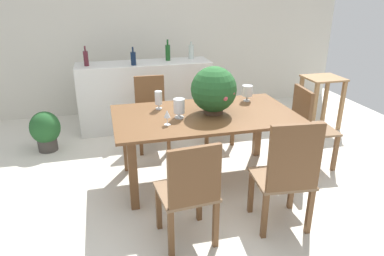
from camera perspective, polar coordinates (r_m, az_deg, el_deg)
The scene contains 20 objects.
ground_plane at distance 4.11m, azimuth 1.79°, elevation -7.72°, with size 7.04×7.04×0.00m, color silver.
back_wall at distance 6.16m, azimuth -4.98°, elevation 15.01°, with size 6.40×0.10×2.60m, color beige.
dining_table at distance 3.80m, azimuth 2.01°, elevation 0.77°, with size 1.92×1.09×0.77m.
chair_near_right at distance 3.10m, azimuth 15.10°, elevation -6.90°, with size 0.52×0.50×1.05m.
chair_foot_end at distance 4.36m, azimuth 18.12°, elevation 0.73°, with size 0.48×0.50×0.96m.
chair_far_right at distance 4.91m, azimuth 3.39°, elevation 3.88°, with size 0.45×0.48×0.92m.
chair_near_left at distance 2.85m, azimuth -0.32°, elevation -9.89°, with size 0.49×0.50×0.95m.
chair_far_left at distance 4.74m, azimuth -6.57°, elevation 3.12°, with size 0.44×0.48×0.93m.
flower_centerpiece at distance 3.71m, azimuth 3.51°, elevation 6.11°, with size 0.48×0.48×0.50m.
crystal_vase_left at distance 3.89m, azimuth -5.40°, elevation 4.73°, with size 0.08×0.08×0.20m.
crystal_vase_center_near at distance 4.20m, azimuth 8.84°, elevation 5.85°, with size 0.12×0.12×0.19m.
crystal_vase_right at distance 3.61m, azimuth -2.08°, elevation 3.44°, with size 0.11×0.11×0.20m.
wine_glass at distance 3.43m, azimuth -4.01°, elevation 2.17°, with size 0.06×0.06×0.15m.
kitchen_counter at distance 5.41m, azimuth -7.48°, elevation 5.22°, with size 1.94×0.53×0.99m, color silver.
wine_bottle_clear at distance 5.51m, azimuth -0.14°, elevation 12.14°, with size 0.08×0.08×0.25m.
wine_bottle_tall at distance 5.11m, azimuth -9.40°, elevation 10.97°, with size 0.07×0.07×0.25m.
wine_bottle_amber at distance 5.38m, azimuth -3.90°, elevation 12.02°, with size 0.07×0.07×0.31m.
wine_bottle_dark at distance 5.20m, azimuth -16.64°, elevation 10.68°, with size 0.07×0.07×0.27m.
side_table at distance 5.69m, azimuth 20.09°, elevation 5.51°, with size 0.53×0.48×0.77m.
potted_plant_floor at distance 4.99m, azimuth -22.45°, elevation -0.29°, with size 0.38×0.38×0.53m.
Camera 1 is at (-1.01, -3.43, 2.03)m, focal length 33.26 mm.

